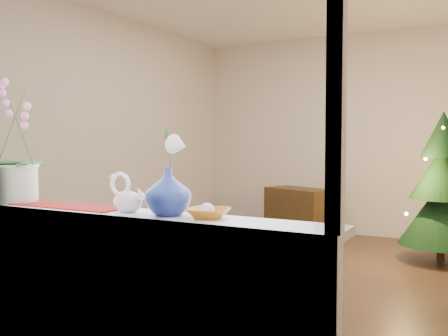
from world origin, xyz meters
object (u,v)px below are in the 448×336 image
(side_table, at_px, (299,213))
(orchid_pot, at_px, (16,140))
(paperweight, at_px, (207,211))
(swan, at_px, (128,193))
(amber_dish, at_px, (208,214))
(blue_vase, at_px, (168,188))
(xmas_tree, at_px, (442,187))

(side_table, bearing_deg, orchid_pot, -68.83)
(paperweight, bearing_deg, swan, 179.40)
(paperweight, height_order, amber_dish, paperweight)
(orchid_pot, distance_m, paperweight, 1.27)
(swan, bearing_deg, blue_vase, 1.57)
(blue_vase, relative_size, xmas_tree, 0.16)
(amber_dish, bearing_deg, side_table, 104.77)
(orchid_pot, distance_m, blue_vase, 1.04)
(amber_dish, relative_size, xmas_tree, 0.10)
(blue_vase, bearing_deg, side_table, 102.07)
(xmas_tree, bearing_deg, paperweight, -99.44)
(paperweight, xyz_separation_m, side_table, (-1.13, 4.28, -0.63))
(blue_vase, bearing_deg, orchid_pot, -179.86)
(swan, relative_size, blue_vase, 0.84)
(swan, xyz_separation_m, side_table, (-0.69, 4.28, -0.68))
(swan, height_order, amber_dish, swan)
(blue_vase, distance_m, xmas_tree, 3.85)
(paperweight, xyz_separation_m, xmas_tree, (0.63, 3.76, -0.17))
(orchid_pot, relative_size, swan, 3.26)
(blue_vase, height_order, xmas_tree, xmas_tree)
(xmas_tree, xyz_separation_m, side_table, (-1.75, 0.52, -0.46))
(swan, distance_m, paperweight, 0.45)
(orchid_pot, height_order, xmas_tree, orchid_pot)
(swan, bearing_deg, orchid_pot, 177.38)
(blue_vase, height_order, paperweight, blue_vase)
(orchid_pot, relative_size, paperweight, 9.82)
(paperweight, bearing_deg, orchid_pot, 179.27)
(orchid_pot, bearing_deg, swan, -0.80)
(orchid_pot, relative_size, side_table, 0.80)
(blue_vase, bearing_deg, paperweight, -4.79)
(paperweight, distance_m, amber_dish, 0.03)
(orchid_pot, height_order, swan, orchid_pot)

